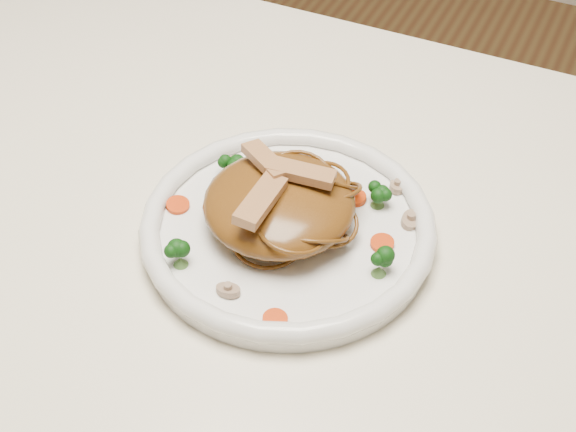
% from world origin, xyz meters
% --- Properties ---
extents(table, '(1.20, 0.80, 0.75)m').
position_xyz_m(table, '(0.00, 0.00, 0.65)').
color(table, white).
rests_on(table, ground).
extents(plate, '(0.33, 0.33, 0.02)m').
position_xyz_m(plate, '(0.04, 0.00, 0.76)').
color(plate, white).
rests_on(plate, table).
extents(noodle_mound, '(0.15, 0.15, 0.05)m').
position_xyz_m(noodle_mound, '(0.03, 0.00, 0.79)').
color(noodle_mound, brown).
rests_on(noodle_mound, plate).
extents(chicken_a, '(0.07, 0.03, 0.01)m').
position_xyz_m(chicken_a, '(0.05, 0.02, 0.82)').
color(chicken_a, tan).
rests_on(chicken_a, noodle_mound).
extents(chicken_b, '(0.06, 0.05, 0.01)m').
position_xyz_m(chicken_b, '(0.01, 0.02, 0.82)').
color(chicken_b, tan).
rests_on(chicken_b, noodle_mound).
extents(chicken_c, '(0.02, 0.07, 0.01)m').
position_xyz_m(chicken_c, '(0.03, -0.03, 0.82)').
color(chicken_c, tan).
rests_on(chicken_c, noodle_mound).
extents(broccoli_0, '(0.03, 0.03, 0.03)m').
position_xyz_m(broccoli_0, '(0.11, 0.07, 0.78)').
color(broccoli_0, '#0E3F0D').
rests_on(broccoli_0, plate).
extents(broccoli_1, '(0.04, 0.04, 0.03)m').
position_xyz_m(broccoli_1, '(-0.04, 0.04, 0.78)').
color(broccoli_1, '#0E3F0D').
rests_on(broccoli_1, plate).
extents(broccoli_2, '(0.04, 0.04, 0.03)m').
position_xyz_m(broccoli_2, '(-0.02, -0.09, 0.78)').
color(broccoli_2, '#0E3F0D').
rests_on(broccoli_2, plate).
extents(broccoli_3, '(0.04, 0.04, 0.03)m').
position_xyz_m(broccoli_3, '(0.14, -0.02, 0.78)').
color(broccoli_3, '#0E3F0D').
rests_on(broccoli_3, plate).
extents(carrot_0, '(0.02, 0.02, 0.00)m').
position_xyz_m(carrot_0, '(0.09, 0.06, 0.77)').
color(carrot_0, red).
rests_on(carrot_0, plate).
extents(carrot_1, '(0.03, 0.03, 0.00)m').
position_xyz_m(carrot_1, '(-0.07, -0.02, 0.77)').
color(carrot_1, red).
rests_on(carrot_1, plate).
extents(carrot_2, '(0.03, 0.03, 0.00)m').
position_xyz_m(carrot_2, '(0.13, 0.02, 0.77)').
color(carrot_2, red).
rests_on(carrot_2, plate).
extents(carrot_3, '(0.03, 0.03, 0.00)m').
position_xyz_m(carrot_3, '(-0.01, 0.08, 0.77)').
color(carrot_3, red).
rests_on(carrot_3, plate).
extents(carrot_4, '(0.02, 0.02, 0.00)m').
position_xyz_m(carrot_4, '(0.08, -0.11, 0.77)').
color(carrot_4, red).
rests_on(carrot_4, plate).
extents(mushroom_0, '(0.02, 0.02, 0.01)m').
position_xyz_m(mushroom_0, '(0.03, -0.10, 0.77)').
color(mushroom_0, gray).
rests_on(mushroom_0, plate).
extents(mushroom_1, '(0.03, 0.03, 0.01)m').
position_xyz_m(mushroom_1, '(0.15, 0.06, 0.77)').
color(mushroom_1, gray).
rests_on(mushroom_1, plate).
extents(mushroom_2, '(0.03, 0.03, 0.01)m').
position_xyz_m(mushroom_2, '(-0.04, 0.06, 0.77)').
color(mushroom_2, gray).
rests_on(mushroom_2, plate).
extents(mushroom_3, '(0.03, 0.03, 0.01)m').
position_xyz_m(mushroom_3, '(0.12, 0.10, 0.77)').
color(mushroom_3, gray).
rests_on(mushroom_3, plate).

